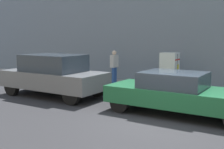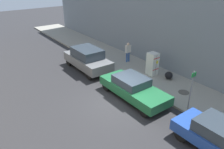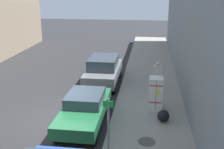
{
  "view_description": "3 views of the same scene",
  "coord_description": "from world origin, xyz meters",
  "px_view_note": "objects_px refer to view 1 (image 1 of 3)",
  "views": [
    {
      "loc": [
        7.56,
        3.03,
        2.49
      ],
      "look_at": [
        -0.5,
        -2.02,
        1.23
      ],
      "focal_mm": 45.0,
      "sensor_mm": 36.0,
      "label": 1
    },
    {
      "loc": [
        6.92,
        8.85,
        7.16
      ],
      "look_at": [
        -0.64,
        -1.41,
        1.14
      ],
      "focal_mm": 35.0,
      "sensor_mm": 36.0,
      "label": 2
    },
    {
      "loc": [
        -3.92,
        11.79,
        6.16
      ],
      "look_at": [
        -1.91,
        -3.34,
        1.26
      ],
      "focal_mm": 45.0,
      "sensor_mm": 36.0,
      "label": 3
    }
  ],
  "objects_px": {
    "trash_bag": "(201,85)",
    "pedestrian_walking_far": "(114,64)",
    "parked_suv_gray": "(54,75)",
    "parked_sedan_green": "(179,93)",
    "discarded_refrigerator": "(169,71)"
  },
  "relations": [
    {
      "from": "trash_bag",
      "to": "pedestrian_walking_far",
      "type": "xyz_separation_m",
      "value": [
        0.2,
        -4.32,
        0.7
      ]
    },
    {
      "from": "discarded_refrigerator",
      "to": "trash_bag",
      "type": "height_order",
      "value": "discarded_refrigerator"
    },
    {
      "from": "discarded_refrigerator",
      "to": "pedestrian_walking_far",
      "type": "relative_size",
      "value": 0.99
    },
    {
      "from": "trash_bag",
      "to": "pedestrian_walking_far",
      "type": "distance_m",
      "value": 4.38
    },
    {
      "from": "discarded_refrigerator",
      "to": "parked_suv_gray",
      "type": "distance_m",
      "value": 5.09
    },
    {
      "from": "discarded_refrigerator",
      "to": "parked_sedan_green",
      "type": "relative_size",
      "value": 0.35
    },
    {
      "from": "trash_bag",
      "to": "pedestrian_walking_far",
      "type": "height_order",
      "value": "pedestrian_walking_far"
    },
    {
      "from": "parked_suv_gray",
      "to": "pedestrian_walking_far",
      "type": "bearing_deg",
      "value": 165.09
    },
    {
      "from": "pedestrian_walking_far",
      "to": "parked_sedan_green",
      "type": "relative_size",
      "value": 0.36
    },
    {
      "from": "pedestrian_walking_far",
      "to": "discarded_refrigerator",
      "type": "bearing_deg",
      "value": 39.4
    },
    {
      "from": "parked_suv_gray",
      "to": "parked_sedan_green",
      "type": "bearing_deg",
      "value": 90.0
    },
    {
      "from": "discarded_refrigerator",
      "to": "trash_bag",
      "type": "bearing_deg",
      "value": 104.77
    },
    {
      "from": "parked_sedan_green",
      "to": "trash_bag",
      "type": "bearing_deg",
      "value": -176.47
    },
    {
      "from": "parked_suv_gray",
      "to": "parked_sedan_green",
      "type": "relative_size",
      "value": 0.96
    },
    {
      "from": "trash_bag",
      "to": "parked_suv_gray",
      "type": "bearing_deg",
      "value": -55.31
    }
  ]
}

